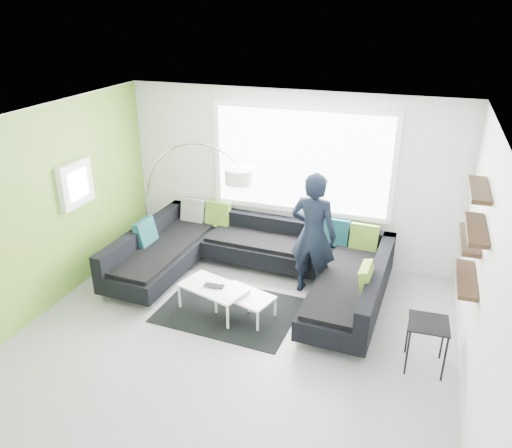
{
  "coord_description": "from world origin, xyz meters",
  "views": [
    {
      "loc": [
        2.01,
        -5.0,
        4.01
      ],
      "look_at": [
        -0.03,
        0.9,
        1.23
      ],
      "focal_mm": 35.0,
      "sensor_mm": 36.0,
      "label": 1
    }
  ],
  "objects": [
    {
      "name": "ground",
      "position": [
        0.0,
        0.0,
        0.0
      ],
      "size": [
        5.5,
        5.5,
        0.0
      ],
      "primitive_type": "plane",
      "color": "gray",
      "rests_on": "ground"
    },
    {
      "name": "room_shell",
      "position": [
        0.04,
        0.21,
        1.81
      ],
      "size": [
        5.54,
        5.04,
        2.82
      ],
      "color": "silver",
      "rests_on": "ground"
    },
    {
      "name": "sectional_sofa",
      "position": [
        -0.22,
        1.23,
        0.37
      ],
      "size": [
        4.03,
        2.59,
        0.85
      ],
      "rotation": [
        0.0,
        0.0,
        -0.04
      ],
      "color": "black",
      "rests_on": "ground"
    },
    {
      "name": "rug",
      "position": [
        -0.31,
        0.52,
        0.01
      ],
      "size": [
        1.95,
        1.46,
        0.01
      ],
      "primitive_type": "cube",
      "rotation": [
        0.0,
        0.0,
        -0.05
      ],
      "color": "black",
      "rests_on": "ground"
    },
    {
      "name": "coffee_table",
      "position": [
        -0.27,
        0.47,
        0.19
      ],
      "size": [
        1.34,
        1.01,
        0.39
      ],
      "primitive_type": "cube",
      "rotation": [
        0.0,
        0.0,
        -0.3
      ],
      "color": "white",
      "rests_on": "ground"
    },
    {
      "name": "arc_lamp",
      "position": [
        -2.23,
        1.66,
        1.04
      ],
      "size": [
        1.96,
        0.69,
        2.08
      ],
      "primitive_type": null,
      "rotation": [
        0.0,
        0.0,
        -0.07
      ],
      "color": "silver",
      "rests_on": "ground"
    },
    {
      "name": "side_table",
      "position": [
        2.34,
        0.18,
        0.31
      ],
      "size": [
        0.47,
        0.47,
        0.62
      ],
      "primitive_type": "cube",
      "rotation": [
        0.0,
        0.0,
        0.05
      ],
      "color": "black",
      "rests_on": "ground"
    },
    {
      "name": "person",
      "position": [
        0.67,
        1.41,
        0.94
      ],
      "size": [
        0.78,
        0.6,
        1.88
      ],
      "primitive_type": "imported",
      "rotation": [
        0.0,
        0.0,
        3.03
      ],
      "color": "black",
      "rests_on": "ground"
    },
    {
      "name": "laptop",
      "position": [
        -0.49,
        0.42,
        0.4
      ],
      "size": [
        0.31,
        0.22,
        0.02
      ],
      "primitive_type": "imported",
      "rotation": [
        0.0,
        0.0,
        0.07
      ],
      "color": "black",
      "rests_on": "coffee_table"
    }
  ]
}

